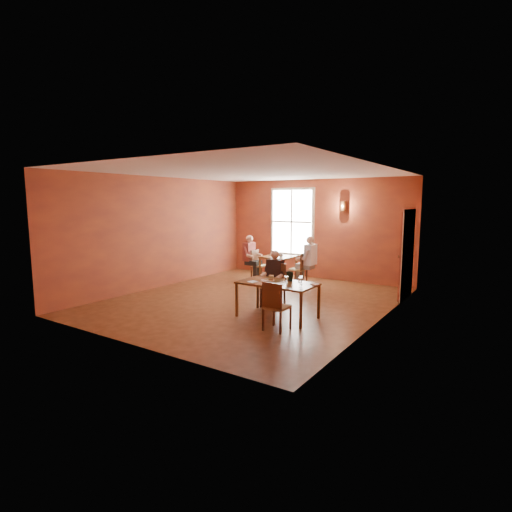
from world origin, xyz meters
The scene contains 29 objects.
ground centered at (0.00, 0.00, 0.00)m, with size 6.00×7.00×0.01m, color brown.
wall_back centered at (0.00, 3.50, 1.50)m, with size 6.00×0.04×3.00m, color brown.
wall_front centered at (0.00, -3.50, 1.50)m, with size 6.00×0.04×3.00m, color brown.
wall_left centered at (-3.00, 0.00, 1.50)m, with size 0.04×7.00×3.00m, color brown.
wall_right centered at (3.00, 0.00, 1.50)m, with size 0.04×7.00×3.00m, color brown.
ceiling centered at (0.00, 0.00, 3.00)m, with size 6.00×7.00×0.04m, color white.
window centered at (-0.80, 3.45, 1.70)m, with size 1.36×0.10×1.96m, color white.
door centered at (2.94, 2.30, 1.05)m, with size 0.12×1.04×2.10m, color maroon.
wall_sconce centered at (0.90, 3.40, 2.20)m, with size 0.16×0.16×0.28m, color brown.
main_table centered at (1.20, -0.83, 0.36)m, with size 1.54×0.87×0.72m, color brown, non-canonical shape.
chair_diner_main centered at (0.70, -0.18, 0.48)m, with size 0.43×0.43×0.97m, color #4D260F, non-canonical shape.
diner_main centered at (0.70, -0.21, 0.60)m, with size 0.48×0.48×1.20m, color #463429, non-canonical shape.
chair_empty centered at (1.60, -1.53, 0.45)m, with size 0.40×0.40×0.91m, color #472210, non-canonical shape.
plate_food centered at (0.95, -0.81, 0.74)m, with size 0.28×0.28×0.04m, color white.
sandwich centered at (1.03, -0.80, 0.78)m, with size 0.09×0.08×0.11m, color tan.
goblet_a centered at (1.69, -0.73, 0.81)m, with size 0.07×0.07×0.17m, color white, non-canonical shape.
goblet_b centered at (1.77, -0.96, 0.82)m, with size 0.08×0.08×0.19m, color white, non-canonical shape.
goblet_c centered at (1.49, -1.00, 0.82)m, with size 0.08×0.08×0.19m, color white, non-canonical shape.
menu_stand centered at (1.35, -0.59, 0.83)m, with size 0.12×0.06×0.20m, color black.
knife centered at (1.19, -1.11, 0.73)m, with size 0.20×0.02×0.00m, color silver.
napkin centered at (0.75, -1.06, 0.73)m, with size 0.17×0.17×0.01m, color white.
side_plate centered at (1.91, -0.60, 0.73)m, with size 0.18×0.18×0.01m, color white.
second_table centered at (-0.63, 2.33, 0.38)m, with size 0.85×0.85×0.75m, color brown, non-canonical shape.
chair_diner_white centered at (0.02, 2.33, 0.45)m, with size 0.40×0.40×0.90m, color #5C2F15, non-canonical shape.
diner_white centered at (0.05, 2.33, 0.67)m, with size 0.53×0.53×1.33m, color silver, non-canonical shape.
chair_diner_maroon centered at (-1.28, 2.33, 0.44)m, with size 0.39×0.39×0.88m, color brown, non-canonical shape.
diner_maroon centered at (-1.31, 2.33, 0.64)m, with size 0.51×0.51×1.28m, color maroon, non-canonical shape.
cup_a centered at (-0.47, 2.22, 0.80)m, with size 0.12×0.12×0.10m, color white.
cup_b centered at (-0.82, 2.46, 0.80)m, with size 0.09×0.09×0.08m, color silver.
Camera 1 is at (5.18, -7.64, 2.34)m, focal length 28.00 mm.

